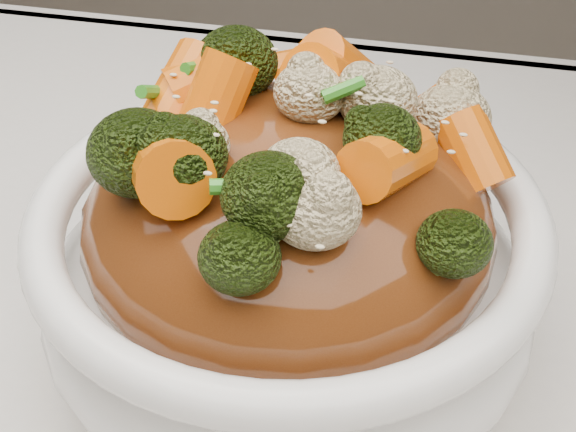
# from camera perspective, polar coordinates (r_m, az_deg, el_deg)

# --- Properties ---
(tablecloth) EXTENTS (1.20, 0.80, 0.04)m
(tablecloth) POSITION_cam_1_polar(r_m,az_deg,el_deg) (0.43, -8.97, -13.89)
(tablecloth) COLOR silver
(tablecloth) RESTS_ON dining_table
(bowl) EXTENTS (0.28, 0.28, 0.09)m
(bowl) POSITION_cam_1_polar(r_m,az_deg,el_deg) (0.40, 0.00, -4.12)
(bowl) COLOR white
(bowl) RESTS_ON tablecloth
(sauce_base) EXTENTS (0.22, 0.22, 0.11)m
(sauce_base) POSITION_cam_1_polar(r_m,az_deg,el_deg) (0.37, 0.00, -0.40)
(sauce_base) COLOR #57290E
(sauce_base) RESTS_ON bowl
(carrots) EXTENTS (0.22, 0.22, 0.06)m
(carrots) POSITION_cam_1_polar(r_m,az_deg,el_deg) (0.34, 0.00, 8.91)
(carrots) COLOR #E46207
(carrots) RESTS_ON sauce_base
(broccoli) EXTENTS (0.22, 0.22, 0.05)m
(broccoli) POSITION_cam_1_polar(r_m,az_deg,el_deg) (0.34, 0.00, 8.74)
(broccoli) COLOR black
(broccoli) RESTS_ON sauce_base
(cauliflower) EXTENTS (0.22, 0.22, 0.04)m
(cauliflower) POSITION_cam_1_polar(r_m,az_deg,el_deg) (0.34, 0.00, 8.41)
(cauliflower) COLOR beige
(cauliflower) RESTS_ON sauce_base
(scallions) EXTENTS (0.17, 0.17, 0.02)m
(scallions) POSITION_cam_1_polar(r_m,az_deg,el_deg) (0.34, 0.00, 9.07)
(scallions) COLOR #2E841E
(scallions) RESTS_ON sauce_base
(sesame_seeds) EXTENTS (0.20, 0.20, 0.01)m
(sesame_seeds) POSITION_cam_1_polar(r_m,az_deg,el_deg) (0.34, 0.00, 9.07)
(sesame_seeds) COLOR beige
(sesame_seeds) RESTS_ON sauce_base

